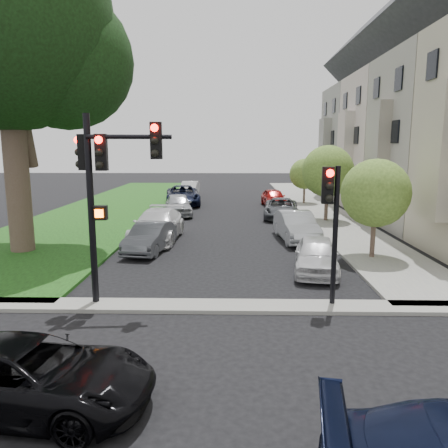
{
  "coord_description": "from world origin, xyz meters",
  "views": [
    {
      "loc": [
        0.33,
        -10.25,
        4.7
      ],
      "look_at": [
        0.0,
        5.0,
        2.0
      ],
      "focal_mm": 35.0,
      "sensor_mm": 36.0,
      "label": 1
    }
  ],
  "objects_px": {
    "car_parked_6": "(157,225)",
    "car_parked_7": "(178,205)",
    "car_parked_1": "(296,226)",
    "car_parked_5": "(150,237)",
    "car_parked_0": "(316,255)",
    "small_tree_b": "(328,171)",
    "traffic_signal_secondary": "(331,210)",
    "traffic_signal_main": "(105,176)",
    "car_cross_near": "(28,375)",
    "car_parked_2": "(281,208)",
    "car_parked_9": "(190,189)",
    "car_parked_3": "(274,198)",
    "eucalyptus": "(3,22)",
    "small_tree_a": "(375,193)",
    "small_tree_c": "(305,174)",
    "car_parked_8": "(183,195)"
  },
  "relations": [
    {
      "from": "car_parked_6",
      "to": "car_parked_7",
      "type": "distance_m",
      "value": 8.29
    },
    {
      "from": "car_parked_1",
      "to": "car_parked_5",
      "type": "relative_size",
      "value": 1.13
    },
    {
      "from": "car_parked_0",
      "to": "car_parked_5",
      "type": "distance_m",
      "value": 7.61
    },
    {
      "from": "small_tree_b",
      "to": "traffic_signal_secondary",
      "type": "distance_m",
      "value": 15.33
    },
    {
      "from": "traffic_signal_secondary",
      "to": "car_parked_1",
      "type": "height_order",
      "value": "traffic_signal_secondary"
    },
    {
      "from": "car_parked_0",
      "to": "car_parked_7",
      "type": "relative_size",
      "value": 0.9
    },
    {
      "from": "small_tree_b",
      "to": "car_parked_6",
      "type": "distance_m",
      "value": 11.57
    },
    {
      "from": "traffic_signal_main",
      "to": "car_parked_1",
      "type": "bearing_deg",
      "value": 53.44
    },
    {
      "from": "car_cross_near",
      "to": "car_parked_2",
      "type": "height_order",
      "value": "car_parked_2"
    },
    {
      "from": "traffic_signal_secondary",
      "to": "car_parked_5",
      "type": "height_order",
      "value": "traffic_signal_secondary"
    },
    {
      "from": "small_tree_b",
      "to": "car_parked_9",
      "type": "distance_m",
      "value": 17.92
    },
    {
      "from": "car_parked_5",
      "to": "traffic_signal_main",
      "type": "bearing_deg",
      "value": -80.95
    },
    {
      "from": "traffic_signal_secondary",
      "to": "car_parked_7",
      "type": "relative_size",
      "value": 0.94
    },
    {
      "from": "traffic_signal_main",
      "to": "car_parked_3",
      "type": "bearing_deg",
      "value": 72.83
    },
    {
      "from": "traffic_signal_secondary",
      "to": "car_parked_3",
      "type": "distance_m",
      "value": 22.55
    },
    {
      "from": "eucalyptus",
      "to": "small_tree_b",
      "type": "relative_size",
      "value": 2.97
    },
    {
      "from": "car_parked_5",
      "to": "car_parked_9",
      "type": "relative_size",
      "value": 0.93
    },
    {
      "from": "car_cross_near",
      "to": "car_parked_9",
      "type": "height_order",
      "value": "car_parked_9"
    },
    {
      "from": "traffic_signal_main",
      "to": "eucalyptus",
      "type": "bearing_deg",
      "value": 132.14
    },
    {
      "from": "eucalyptus",
      "to": "car_parked_5",
      "type": "bearing_deg",
      "value": 3.13
    },
    {
      "from": "small_tree_b",
      "to": "car_parked_3",
      "type": "bearing_deg",
      "value": 109.61
    },
    {
      "from": "car_parked_0",
      "to": "car_parked_2",
      "type": "xyz_separation_m",
      "value": [
        0.04,
        12.82,
        -0.01
      ]
    },
    {
      "from": "car_parked_9",
      "to": "traffic_signal_secondary",
      "type": "bearing_deg",
      "value": -74.53
    },
    {
      "from": "car_cross_near",
      "to": "eucalyptus",
      "type": "bearing_deg",
      "value": 32.69
    },
    {
      "from": "eucalyptus",
      "to": "traffic_signal_secondary",
      "type": "xyz_separation_m",
      "value": [
        12.34,
        -6.5,
        -6.88
      ]
    },
    {
      "from": "traffic_signal_main",
      "to": "car_parked_1",
      "type": "relative_size",
      "value": 1.25
    },
    {
      "from": "small_tree_a",
      "to": "small_tree_b",
      "type": "bearing_deg",
      "value": 90.0
    },
    {
      "from": "traffic_signal_main",
      "to": "car_cross_near",
      "type": "distance_m",
      "value": 6.21
    },
    {
      "from": "small_tree_c",
      "to": "traffic_signal_secondary",
      "type": "distance_m",
      "value": 23.99
    },
    {
      "from": "traffic_signal_main",
      "to": "traffic_signal_secondary",
      "type": "height_order",
      "value": "traffic_signal_main"
    },
    {
      "from": "eucalyptus",
      "to": "car_parked_5",
      "type": "height_order",
      "value": "eucalyptus"
    },
    {
      "from": "car_parked_2",
      "to": "car_parked_9",
      "type": "xyz_separation_m",
      "value": [
        -7.43,
        13.15,
        0.04
      ]
    },
    {
      "from": "eucalyptus",
      "to": "car_parked_2",
      "type": "distance_m",
      "value": 18.56
    },
    {
      "from": "car_parked_0",
      "to": "car_parked_9",
      "type": "distance_m",
      "value": 27.0
    },
    {
      "from": "eucalyptus",
      "to": "small_tree_b",
      "type": "distance_m",
      "value": 18.79
    },
    {
      "from": "small_tree_a",
      "to": "car_parked_3",
      "type": "distance_m",
      "value": 17.13
    },
    {
      "from": "traffic_signal_main",
      "to": "car_parked_7",
      "type": "bearing_deg",
      "value": 90.45
    },
    {
      "from": "eucalyptus",
      "to": "car_parked_3",
      "type": "xyz_separation_m",
      "value": [
        12.76,
        15.93,
        -9.09
      ]
    },
    {
      "from": "car_cross_near",
      "to": "car_parked_0",
      "type": "relative_size",
      "value": 1.15
    },
    {
      "from": "small_tree_c",
      "to": "car_parked_7",
      "type": "distance_m",
      "value": 11.68
    },
    {
      "from": "car_cross_near",
      "to": "traffic_signal_secondary",
      "type": "bearing_deg",
      "value": -44.82
    },
    {
      "from": "small_tree_a",
      "to": "car_parked_5",
      "type": "xyz_separation_m",
      "value": [
        -9.64,
        1.18,
        -2.16
      ]
    },
    {
      "from": "car_parked_0",
      "to": "car_cross_near",
      "type": "bearing_deg",
      "value": -118.61
    },
    {
      "from": "car_parked_5",
      "to": "car_parked_8",
      "type": "height_order",
      "value": "car_parked_8"
    },
    {
      "from": "eucalyptus",
      "to": "car_parked_5",
      "type": "xyz_separation_m",
      "value": [
        5.76,
        0.32,
        -9.13
      ]
    },
    {
      "from": "traffic_signal_secondary",
      "to": "car_parked_6",
      "type": "distance_m",
      "value": 11.57
    },
    {
      "from": "traffic_signal_main",
      "to": "car_parked_9",
      "type": "height_order",
      "value": "traffic_signal_main"
    },
    {
      "from": "car_parked_8",
      "to": "small_tree_c",
      "type": "bearing_deg",
      "value": -3.63
    },
    {
      "from": "small_tree_a",
      "to": "small_tree_b",
      "type": "height_order",
      "value": "small_tree_b"
    },
    {
      "from": "car_parked_8",
      "to": "traffic_signal_main",
      "type": "bearing_deg",
      "value": -97.04
    }
  ]
}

